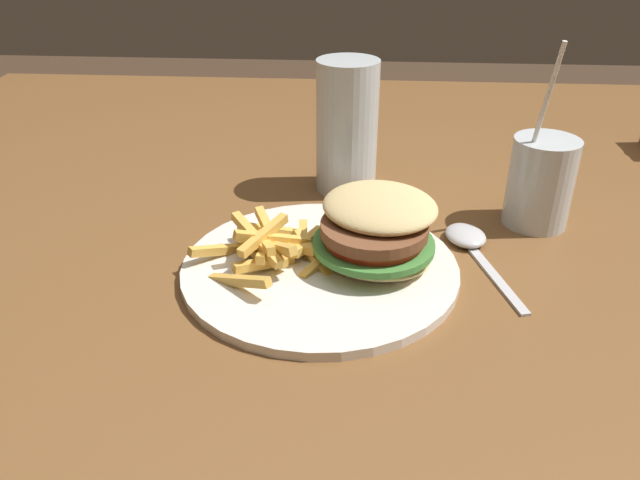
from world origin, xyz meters
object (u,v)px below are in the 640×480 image
object	(u,v)px
beer_glass	(347,132)
spoon	(468,239)
juice_glass	(540,186)
meal_plate_near	(342,249)

from	to	relation	value
beer_glass	spoon	world-z (taller)	beer_glass
beer_glass	spoon	distance (m)	0.21
beer_glass	juice_glass	distance (m)	0.24
juice_glass	spoon	size ratio (longest dim) A/B	1.24
meal_plate_near	spoon	size ratio (longest dim) A/B	1.64
meal_plate_near	beer_glass	distance (m)	0.21
meal_plate_near	juice_glass	distance (m)	0.25
beer_glass	juice_glass	bearing A→B (deg)	-20.69
meal_plate_near	beer_glass	xyz separation A→B (m)	(-0.00, 0.21, 0.05)
meal_plate_near	beer_glass	world-z (taller)	beer_glass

